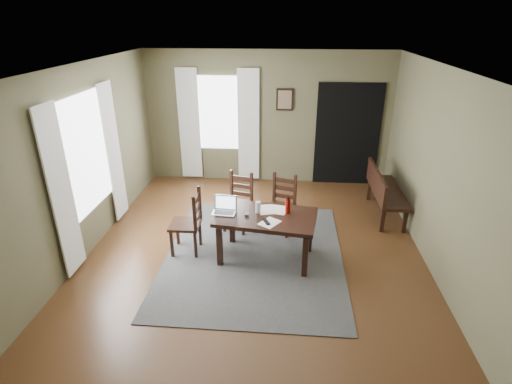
# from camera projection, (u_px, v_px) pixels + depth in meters

# --- Properties ---
(ground) EXTENTS (5.00, 6.00, 0.01)m
(ground) POSITION_uv_depth(u_px,v_px,m) (254.00, 255.00, 6.00)
(ground) COLOR #492C16
(room_shell) EXTENTS (5.02, 6.02, 2.71)m
(room_shell) POSITION_uv_depth(u_px,v_px,m) (254.00, 139.00, 5.26)
(room_shell) COLOR brown
(room_shell) RESTS_ON ground
(rug) EXTENTS (2.60, 3.20, 0.01)m
(rug) POSITION_uv_depth(u_px,v_px,m) (254.00, 254.00, 5.99)
(rug) COLOR #3C3C3C
(rug) RESTS_ON ground
(dining_table) EXTENTS (1.49, 1.02, 0.70)m
(dining_table) POSITION_uv_depth(u_px,v_px,m) (266.00, 221.00, 5.67)
(dining_table) COLOR black
(dining_table) RESTS_ON rug
(chair_end) EXTENTS (0.45, 0.44, 0.99)m
(chair_end) POSITION_uv_depth(u_px,v_px,m) (189.00, 223.00, 5.89)
(chair_end) COLOR black
(chair_end) RESTS_ON rug
(chair_back_left) EXTENTS (0.51, 0.51, 0.96)m
(chair_back_left) POSITION_uv_depth(u_px,v_px,m) (239.00, 202.00, 6.57)
(chair_back_left) COLOR black
(chair_back_left) RESTS_ON rug
(chair_back_right) EXTENTS (0.52, 0.52, 0.95)m
(chair_back_right) POSITION_uv_depth(u_px,v_px,m) (282.00, 205.00, 6.49)
(chair_back_right) COLOR black
(chair_back_right) RESTS_ON rug
(bench) EXTENTS (0.47, 1.48, 0.83)m
(bench) POSITION_uv_depth(u_px,v_px,m) (383.00, 189.00, 7.01)
(bench) COLOR black
(bench) RESTS_ON ground
(laptop) EXTENTS (0.35, 0.29, 0.23)m
(laptop) POSITION_uv_depth(u_px,v_px,m) (225.00, 208.00, 5.71)
(laptop) COLOR #B7B7BC
(laptop) RESTS_ON dining_table
(computer_mouse) EXTENTS (0.06, 0.10, 0.03)m
(computer_mouse) POSITION_uv_depth(u_px,v_px,m) (247.00, 214.00, 5.63)
(computer_mouse) COLOR #3F3F42
(computer_mouse) RESTS_ON dining_table
(tv_remote) EXTENTS (0.13, 0.19, 0.02)m
(tv_remote) POSITION_uv_depth(u_px,v_px,m) (266.00, 221.00, 5.45)
(tv_remote) COLOR black
(tv_remote) RESTS_ON dining_table
(drinking_glass) EXTENTS (0.09, 0.09, 0.17)m
(drinking_glass) POSITION_uv_depth(u_px,v_px,m) (258.00, 207.00, 5.68)
(drinking_glass) COLOR silver
(drinking_glass) RESTS_ON dining_table
(water_bottle) EXTENTS (0.09, 0.09, 0.25)m
(water_bottle) POSITION_uv_depth(u_px,v_px,m) (288.00, 205.00, 5.66)
(water_bottle) COLOR #A0150C
(water_bottle) RESTS_ON dining_table
(paper_b) EXTENTS (0.34, 0.36, 0.00)m
(paper_b) POSITION_uv_depth(u_px,v_px,m) (270.00, 223.00, 5.43)
(paper_b) COLOR white
(paper_b) RESTS_ON dining_table
(paper_c) EXTENTS (0.32, 0.37, 0.00)m
(paper_c) POSITION_uv_depth(u_px,v_px,m) (267.00, 209.00, 5.80)
(paper_c) COLOR white
(paper_c) RESTS_ON dining_table
(paper_d) EXTENTS (0.29, 0.34, 0.00)m
(paper_d) POSITION_uv_depth(u_px,v_px,m) (279.00, 210.00, 5.79)
(paper_d) COLOR white
(paper_d) RESTS_ON dining_table
(window_left) EXTENTS (0.01, 1.30, 1.70)m
(window_left) POSITION_uv_depth(u_px,v_px,m) (86.00, 154.00, 5.78)
(window_left) COLOR white
(window_left) RESTS_ON ground
(window_back) EXTENTS (1.00, 0.01, 1.50)m
(window_back) POSITION_uv_depth(u_px,v_px,m) (219.00, 113.00, 8.18)
(window_back) COLOR white
(window_back) RESTS_ON ground
(curtain_left_near) EXTENTS (0.03, 0.48, 2.30)m
(curtain_left_near) POSITION_uv_depth(u_px,v_px,m) (61.00, 193.00, 5.13)
(curtain_left_near) COLOR silver
(curtain_left_near) RESTS_ON ground
(curtain_left_far) EXTENTS (0.03, 0.48, 2.30)m
(curtain_left_far) POSITION_uv_depth(u_px,v_px,m) (113.00, 153.00, 6.62)
(curtain_left_far) COLOR silver
(curtain_left_far) RESTS_ON ground
(curtain_back_left) EXTENTS (0.44, 0.03, 2.30)m
(curtain_back_left) POSITION_uv_depth(u_px,v_px,m) (189.00, 125.00, 8.31)
(curtain_back_left) COLOR silver
(curtain_back_left) RESTS_ON ground
(curtain_back_right) EXTENTS (0.44, 0.03, 2.30)m
(curtain_back_right) POSITION_uv_depth(u_px,v_px,m) (248.00, 126.00, 8.21)
(curtain_back_right) COLOR silver
(curtain_back_right) RESTS_ON ground
(framed_picture) EXTENTS (0.34, 0.03, 0.44)m
(framed_picture) POSITION_uv_depth(u_px,v_px,m) (285.00, 100.00, 7.95)
(framed_picture) COLOR black
(framed_picture) RESTS_ON ground
(doorway_back) EXTENTS (1.30, 0.03, 2.10)m
(doorway_back) POSITION_uv_depth(u_px,v_px,m) (347.00, 135.00, 8.14)
(doorway_back) COLOR black
(doorway_back) RESTS_ON ground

